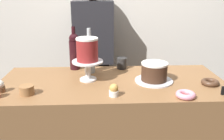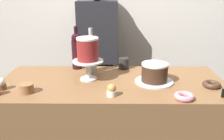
{
  "view_description": "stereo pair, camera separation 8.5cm",
  "coord_description": "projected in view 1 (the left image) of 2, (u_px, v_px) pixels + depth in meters",
  "views": [
    {
      "loc": [
        -0.07,
        -1.51,
        1.5
      ],
      "look_at": [
        0.0,
        0.0,
        0.99
      ],
      "focal_mm": 39.14,
      "sensor_mm": 36.0,
      "label": 1
    },
    {
      "loc": [
        0.01,
        -1.52,
        1.5
      ],
      "look_at": [
        0.0,
        0.0,
        0.99
      ],
      "focal_mm": 39.14,
      "sensor_mm": 36.0,
      "label": 2
    }
  ],
  "objects": [
    {
      "name": "barista_figure",
      "position": [
        94.0,
        62.0,
        2.3
      ],
      "size": [
        0.36,
        0.22,
        1.6
      ],
      "color": "black",
      "rests_on": "ground_plane"
    },
    {
      "name": "wine_bottle_clear",
      "position": [
        90.0,
        53.0,
        1.76
      ],
      "size": [
        0.08,
        0.08,
        0.33
      ],
      "color": "#B2BCC1",
      "rests_on": "display_counter"
    },
    {
      "name": "cupcake_caramel",
      "position": [
        115.0,
        90.0,
        1.4
      ],
      "size": [
        0.06,
        0.06,
        0.07
      ],
      "color": "white",
      "rests_on": "display_counter"
    },
    {
      "name": "back_wall",
      "position": [
        108.0,
        10.0,
        2.36
      ],
      "size": [
        6.0,
        0.05,
        2.6
      ],
      "color": "silver",
      "rests_on": "ground_plane"
    },
    {
      "name": "display_counter",
      "position": [
        112.0,
        140.0,
        1.77
      ],
      "size": [
        1.5,
        0.67,
        0.91
      ],
      "color": "brown",
      "rests_on": "ground_plane"
    },
    {
      "name": "cake_stand_pedestal",
      "position": [
        88.0,
        67.0,
        1.62
      ],
      "size": [
        0.21,
        0.21,
        0.14
      ],
      "color": "silver",
      "rests_on": "display_counter"
    },
    {
      "name": "chocolate_round_cake",
      "position": [
        154.0,
        71.0,
        1.6
      ],
      "size": [
        0.17,
        0.17,
        0.12
      ],
      "color": "#3D2619",
      "rests_on": "silver_serving_platter"
    },
    {
      "name": "cupcake_vanilla",
      "position": [
        0.0,
        86.0,
        1.45
      ],
      "size": [
        0.06,
        0.06,
        0.07
      ],
      "color": "brown",
      "rests_on": "display_counter"
    },
    {
      "name": "donut_chocolate",
      "position": [
        210.0,
        82.0,
        1.56
      ],
      "size": [
        0.11,
        0.11,
        0.03
      ],
      "color": "#472D1E",
      "rests_on": "display_counter"
    },
    {
      "name": "white_layer_cake",
      "position": [
        87.0,
        49.0,
        1.58
      ],
      "size": [
        0.14,
        0.14,
        0.15
      ],
      "color": "maroon",
      "rests_on": "cake_stand_pedestal"
    },
    {
      "name": "cookie_stack",
      "position": [
        27.0,
        90.0,
        1.42
      ],
      "size": [
        0.08,
        0.08,
        0.05
      ],
      "color": "olive",
      "rests_on": "display_counter"
    },
    {
      "name": "donut_pink",
      "position": [
        186.0,
        95.0,
        1.38
      ],
      "size": [
        0.11,
        0.11,
        0.03
      ],
      "color": "pink",
      "rests_on": "display_counter"
    },
    {
      "name": "coffee_cup_ceramic",
      "position": [
        122.0,
        63.0,
        1.87
      ],
      "size": [
        0.08,
        0.08,
        0.08
      ],
      "color": "#282828",
      "rests_on": "display_counter"
    },
    {
      "name": "wine_bottle_dark_red",
      "position": [
        74.0,
        51.0,
        1.83
      ],
      "size": [
        0.08,
        0.08,
        0.33
      ],
      "color": "black",
      "rests_on": "display_counter"
    },
    {
      "name": "silver_serving_platter",
      "position": [
        154.0,
        81.0,
        1.62
      ],
      "size": [
        0.25,
        0.25,
        0.01
      ],
      "color": "silver",
      "rests_on": "display_counter"
    }
  ]
}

